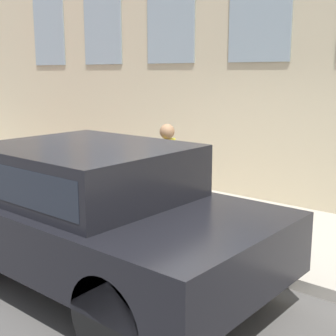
# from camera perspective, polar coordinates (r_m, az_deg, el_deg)

# --- Properties ---
(ground_plane) EXTENTS (80.00, 80.00, 0.00)m
(ground_plane) POSITION_cam_1_polar(r_m,az_deg,el_deg) (6.46, -1.54, -9.56)
(ground_plane) COLOR #514F4C
(sidewalk) EXTENTS (2.62, 60.00, 0.14)m
(sidewalk) POSITION_cam_1_polar(r_m,az_deg,el_deg) (7.41, 5.23, -6.23)
(sidewalk) COLOR #A8A093
(sidewalk) RESTS_ON ground_plane
(fire_hydrant) EXTENTS (0.30, 0.42, 0.67)m
(fire_hydrant) POSITION_cam_1_polar(r_m,az_deg,el_deg) (6.65, 0.12, -4.57)
(fire_hydrant) COLOR red
(fire_hydrant) RESTS_ON sidewalk
(person) EXTENTS (0.35, 0.23, 1.43)m
(person) POSITION_cam_1_polar(r_m,az_deg,el_deg) (7.13, -0.11, 0.83)
(person) COLOR #998466
(person) RESTS_ON sidewalk
(parked_car_charcoal_near) EXTENTS (2.02, 4.31, 1.57)m
(parked_car_charcoal_near) POSITION_cam_1_polar(r_m,az_deg,el_deg) (5.25, -9.73, -4.53)
(parked_car_charcoal_near) COLOR black
(parked_car_charcoal_near) RESTS_ON ground_plane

